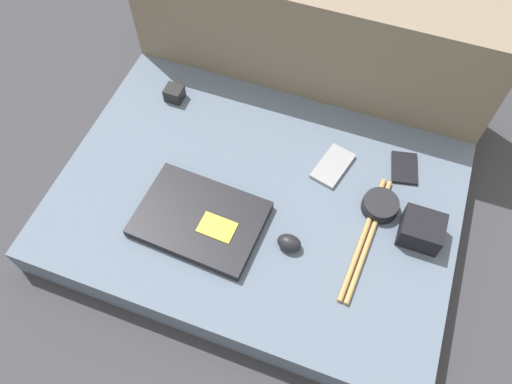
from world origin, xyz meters
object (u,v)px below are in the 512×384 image
(speaker_puck, at_px, (380,205))
(camera_pouch, at_px, (421,230))
(phone_black, at_px, (404,168))
(laptop, at_px, (200,219))
(charger_brick, at_px, (174,93))
(phone_silver, at_px, (333,166))
(computer_mouse, at_px, (289,243))

(speaker_puck, xyz_separation_m, camera_pouch, (0.11, -0.04, 0.02))
(speaker_puck, bearing_deg, camera_pouch, -22.19)
(speaker_puck, height_order, phone_black, speaker_puck)
(laptop, bearing_deg, charger_brick, 126.55)
(phone_silver, xyz_separation_m, phone_black, (0.18, 0.06, -0.00))
(laptop, bearing_deg, phone_silver, 48.51)
(charger_brick, bearing_deg, computer_mouse, -36.19)
(phone_silver, height_order, charger_brick, charger_brick)
(charger_brick, bearing_deg, camera_pouch, -15.02)
(laptop, xyz_separation_m, computer_mouse, (0.23, 0.01, 0.01))
(camera_pouch, bearing_deg, speaker_puck, 157.81)
(computer_mouse, relative_size, phone_black, 0.55)
(computer_mouse, height_order, speaker_puck, computer_mouse)
(laptop, xyz_separation_m, phone_silver, (0.27, 0.28, -0.01))
(laptop, height_order, phone_black, laptop)
(laptop, bearing_deg, speaker_puck, 27.77)
(computer_mouse, distance_m, phone_silver, 0.27)
(phone_black, bearing_deg, charger_brick, 166.58)
(computer_mouse, relative_size, camera_pouch, 0.61)
(laptop, height_order, computer_mouse, computer_mouse)
(speaker_puck, relative_size, charger_brick, 1.86)
(speaker_puck, distance_m, phone_silver, 0.17)
(speaker_puck, distance_m, charger_brick, 0.68)
(speaker_puck, bearing_deg, charger_brick, 166.23)
(computer_mouse, bearing_deg, camera_pouch, 26.14)
(laptop, height_order, phone_silver, laptop)
(phone_black, height_order, camera_pouch, camera_pouch)
(computer_mouse, relative_size, phone_silver, 0.43)
(phone_silver, bearing_deg, phone_black, 32.91)
(speaker_puck, xyz_separation_m, phone_black, (0.04, 0.14, -0.01))
(charger_brick, bearing_deg, laptop, -56.39)
(speaker_puck, bearing_deg, laptop, -155.16)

